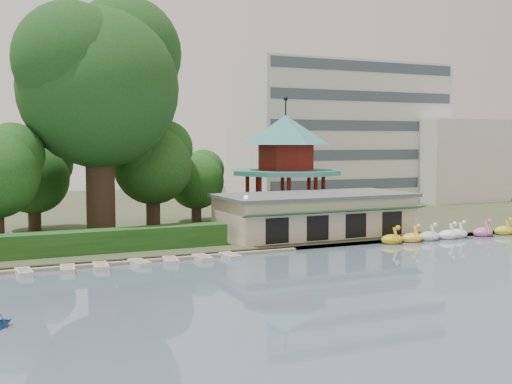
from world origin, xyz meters
TOP-DOWN VIEW (x-y plane):
  - ground_plane at (0.00, 0.00)m, footprint 220.00×220.00m
  - shore at (0.00, 52.00)m, footprint 220.00×70.00m
  - embankment at (0.00, 17.30)m, footprint 220.00×0.60m
  - dock at (-12.00, 17.20)m, footprint 34.00×1.60m
  - boathouse at (10.00, 21.97)m, footprint 18.60×9.39m
  - pavilion at (12.00, 32.00)m, footprint 12.40×12.40m
  - office_building at (32.67, 49.00)m, footprint 38.00×18.00m
  - hedge at (-15.00, 20.50)m, footprint 30.00×2.00m
  - lamp_post at (1.50, 19.00)m, footprint 0.36×0.36m
  - big_tree at (-8.80, 28.23)m, footprint 15.82×14.74m
  - small_trees at (-11.86, 31.52)m, footprint 39.18×17.33m
  - swan_boats at (21.37, 16.47)m, footprint 15.75×2.12m
  - moored_rowboats at (-14.02, 15.81)m, footprint 27.01×2.67m

SIDE VIEW (x-z plane):
  - ground_plane at x=0.00m, z-range 0.00..0.00m
  - dock at x=-12.00m, z-range 0.00..0.24m
  - embankment at x=0.00m, z-range 0.00..0.30m
  - moored_rowboats at x=-14.02m, z-range 0.00..0.36m
  - shore at x=0.00m, z-range 0.00..0.40m
  - swan_boats at x=21.37m, z-range -0.56..1.35m
  - hedge at x=-15.00m, z-range 0.40..2.20m
  - boathouse at x=10.00m, z-range 0.42..4.32m
  - lamp_post at x=1.50m, z-range 1.20..5.48m
  - small_trees at x=-11.86m, z-range 0.91..11.97m
  - pavilion at x=12.00m, z-range 0.73..14.23m
  - office_building at x=32.67m, z-range -0.27..19.73m
  - big_tree at x=-8.80m, z-range 3.90..26.45m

